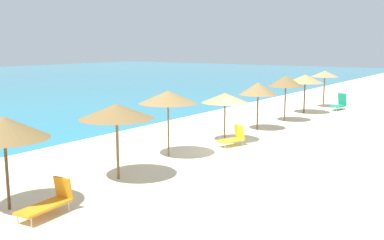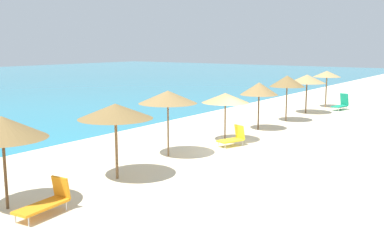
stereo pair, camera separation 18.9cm
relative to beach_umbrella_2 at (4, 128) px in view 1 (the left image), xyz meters
The scene contains 12 objects.
ground_plane 10.62m from the beach_umbrella_2, 11.10° to the right, with size 160.00×160.00×0.00m, color beige.
beach_umbrella_2 is the anchor object (origin of this frame).
beach_umbrella_3 3.96m from the beach_umbrella_2, ahead, with size 2.59×2.59×2.66m.
beach_umbrella_4 7.52m from the beach_umbrella_2, ahead, with size 2.45×2.45×2.78m.
beach_umbrella_5 11.41m from the beach_umbrella_2, ahead, with size 2.28×2.28×2.38m.
beach_umbrella_6 15.12m from the beach_umbrella_2, ahead, with size 2.09×2.09×2.63m.
beach_umbrella_7 18.60m from the beach_umbrella_2, ahead, with size 2.14×2.14×2.82m.
beach_umbrella_8 22.47m from the beach_umbrella_2, ahead, with size 2.51×2.51×2.66m.
beach_umbrella_9 26.16m from the beach_umbrella_2, ahead, with size 2.04×2.04×2.75m.
lounge_chair_0 2.41m from the beach_umbrella_2, 73.39° to the right, with size 1.64×0.76×0.95m.
lounge_chair_1 11.03m from the beach_umbrella_2, ahead, with size 1.39×0.97×0.96m.
lounge_chair_3 25.64m from the beach_umbrella_2, ahead, with size 1.55×0.89×1.18m.
Camera 1 is at (-17.12, -9.27, 4.63)m, focal length 41.80 mm.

